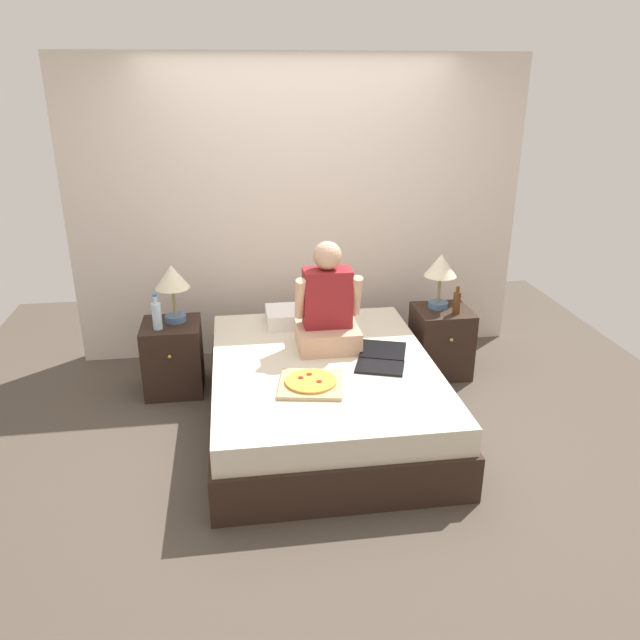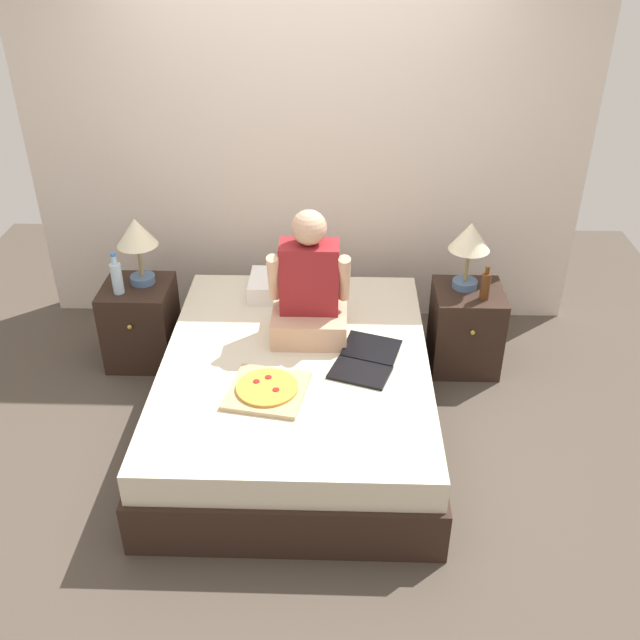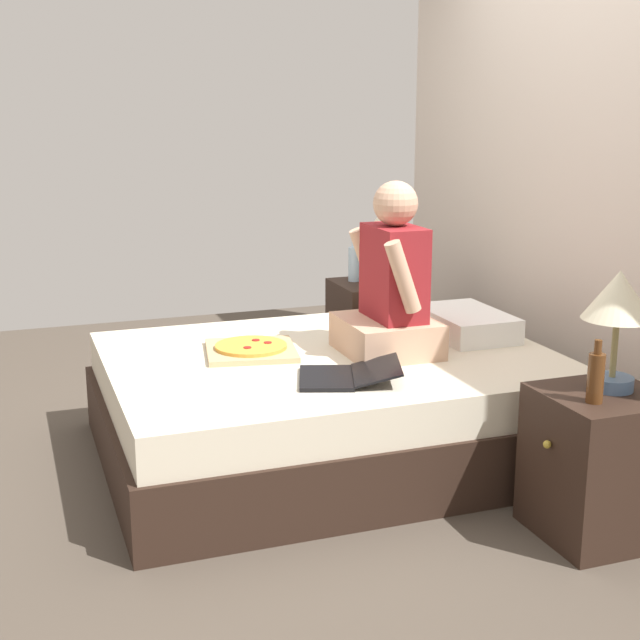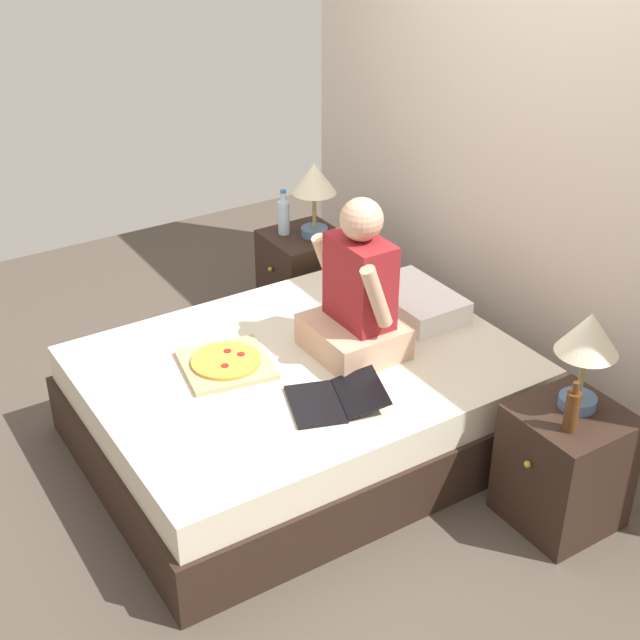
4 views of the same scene
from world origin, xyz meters
The scene contains 13 objects.
ground_plane centered at (0.00, 0.00, 0.00)m, with size 5.80×5.80×0.00m, color #4C4238.
wall_back centered at (0.00, 1.38, 1.25)m, with size 3.80×0.12×2.50m, color beige.
bed centered at (0.00, 0.00, 0.24)m, with size 1.56×2.04×0.48m.
nightstand_left centered at (-1.08, 0.68, 0.28)m, with size 0.44×0.47×0.56m.
lamp_on_left_nightstand centered at (-1.04, 0.73, 0.89)m, with size 0.26×0.26×0.45m.
water_bottle centered at (-1.16, 0.59, 0.67)m, with size 0.07×0.07×0.28m.
nightstand_right centered at (1.08, 0.68, 0.28)m, with size 0.44×0.47×0.56m.
lamp_on_right_nightstand centered at (1.05, 0.73, 0.89)m, with size 0.26×0.26×0.45m.
beer_bottle centered at (1.15, 0.58, 0.66)m, with size 0.06×0.06×0.23m.
pillow centered at (-0.08, 0.74, 0.54)m, with size 0.52×0.34×0.12m, color white.
person_seated centered at (0.07, 0.27, 0.77)m, with size 0.47×0.40×0.78m.
laptop centered at (0.39, -0.09, 0.50)m, with size 0.43×0.50×0.07m.
pizza_box centered at (-0.13, -0.33, 0.50)m, with size 0.46×0.46×0.05m.
Camera 2 is at (0.24, -3.35, 2.78)m, focal length 40.00 mm.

